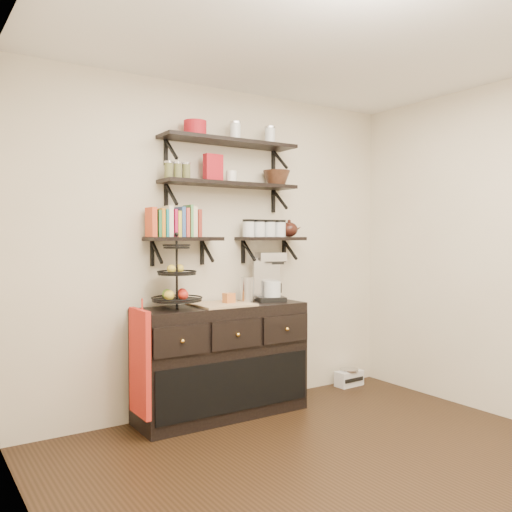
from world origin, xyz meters
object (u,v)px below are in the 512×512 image
Objects in this scene: fruit_stand at (177,284)px; coffee_maker at (269,278)px; sideboard at (222,360)px; radio at (349,377)px.

coffee_maker is at bearing 1.59° from fruit_stand.
sideboard is 1.53m from radio.
sideboard reaches higher than radio.
sideboard is 2.51× the size of fruit_stand.
fruit_stand is 1.34× the size of coffee_maker.
radio is (0.99, 0.07, -1.02)m from coffee_maker.
sideboard is at bearing -178.85° from radio.
fruit_stand is 2.12m from radio.
coffee_maker is 1.49× the size of radio.
fruit_stand is 0.87m from coffee_maker.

